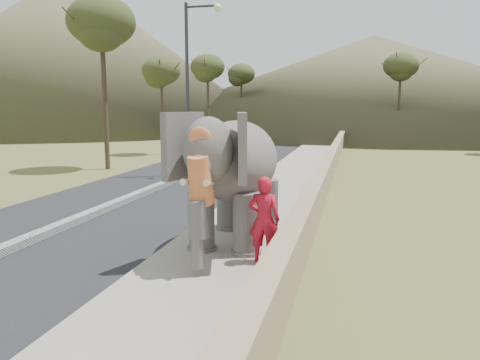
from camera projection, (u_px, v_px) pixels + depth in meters
ground at (187, 303)px, 8.08m from camera, size 160.00×160.00×0.00m
road at (156, 190)px, 18.85m from camera, size 7.00×120.00×0.03m
median at (156, 187)px, 18.83m from camera, size 0.35×120.00×0.22m
walkway at (279, 194)px, 17.66m from camera, size 3.00×120.00×0.15m
parapet at (324, 183)px, 17.20m from camera, size 0.30×120.00×1.10m
lamppost at (193, 73)px, 21.68m from camera, size 1.76×0.36×8.00m
signboard at (194, 143)px, 21.49m from camera, size 0.60×0.08×2.40m
hill_left at (71, 52)px, 68.03m from camera, size 60.00×60.00×22.00m
hill_far at (372, 82)px, 72.90m from camera, size 80.00×80.00×14.00m
elephant_and_man at (237, 179)px, 11.09m from camera, size 2.44×4.31×3.04m
motorcyclist at (253, 151)px, 27.48m from camera, size 1.95×1.75×1.78m
trees at (312, 98)px, 35.72m from camera, size 40.99×44.78×9.10m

